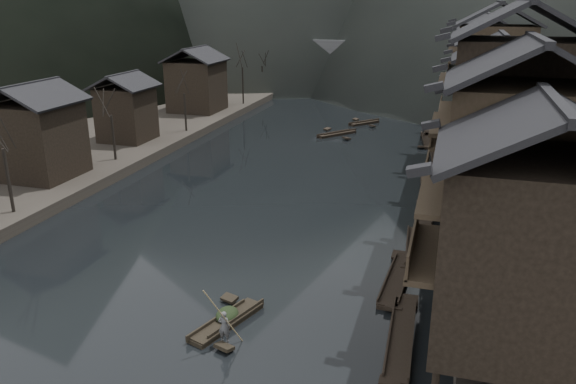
% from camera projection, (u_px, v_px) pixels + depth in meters
% --- Properties ---
extents(water, '(300.00, 300.00, 0.00)m').
position_uv_depth(water, '(211.00, 263.00, 35.66)').
color(water, black).
rests_on(water, ground).
extents(left_bank, '(40.00, 200.00, 1.20)m').
position_uv_depth(left_bank, '(100.00, 110.00, 81.08)').
color(left_bank, '#2D2823').
rests_on(left_bank, ground).
extents(stilt_houses, '(9.00, 67.60, 16.13)m').
position_uv_depth(stilt_houses, '(498.00, 90.00, 45.60)').
color(stilt_houses, black).
rests_on(stilt_houses, ground).
extents(left_houses, '(8.10, 53.20, 8.73)m').
position_uv_depth(left_houses, '(104.00, 104.00, 57.52)').
color(left_houses, black).
rests_on(left_houses, left_bank).
extents(bare_trees, '(3.82, 74.01, 7.64)m').
position_uv_depth(bare_trees, '(144.00, 95.00, 58.15)').
color(bare_trees, black).
rests_on(bare_trees, left_bank).
extents(moored_sampans, '(3.22, 66.89, 0.47)m').
position_uv_depth(moored_sampans, '(428.00, 171.00, 53.72)').
color(moored_sampans, black).
rests_on(moored_sampans, water).
extents(midriver_boats, '(6.27, 12.14, 0.45)m').
position_uv_depth(midriver_boats, '(350.00, 128.00, 71.51)').
color(midriver_boats, black).
rests_on(midriver_boats, water).
extents(stone_bridge, '(40.00, 6.00, 9.00)m').
position_uv_depth(stone_bridge, '(375.00, 63.00, 99.22)').
color(stone_bridge, '#4C4C4F').
rests_on(stone_bridge, ground).
extents(hero_sampan, '(2.55, 5.17, 0.44)m').
position_uv_depth(hero_sampan, '(227.00, 321.00, 28.87)').
color(hero_sampan, black).
rests_on(hero_sampan, water).
extents(cargo_heap, '(1.14, 1.49, 0.68)m').
position_uv_depth(cargo_heap, '(227.00, 309.00, 28.91)').
color(cargo_heap, black).
rests_on(cargo_heap, hero_sampan).
extents(boatman, '(0.63, 0.43, 1.66)m').
position_uv_depth(boatman, '(224.00, 322.00, 26.82)').
color(boatman, '#565658').
rests_on(boatman, hero_sampan).
extents(bamboo_pole, '(1.65, 1.78, 4.11)m').
position_uv_depth(bamboo_pole, '(226.00, 269.00, 25.82)').
color(bamboo_pole, '#8C7A51').
rests_on(bamboo_pole, boatman).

